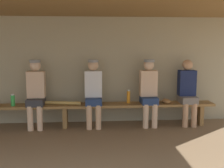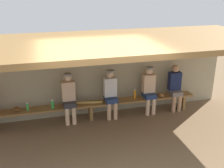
% 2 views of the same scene
% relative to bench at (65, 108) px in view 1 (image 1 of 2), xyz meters
% --- Properties ---
extents(ground_plane, '(24.00, 24.00, 0.00)m').
position_rel_bench_xyz_m(ground_plane, '(0.00, -1.55, -0.39)').
color(ground_plane, brown).
extents(back_wall, '(8.00, 0.20, 2.20)m').
position_rel_bench_xyz_m(back_wall, '(0.00, 0.45, 0.71)').
color(back_wall, tan).
rests_on(back_wall, ground).
extents(dugout_roof, '(8.00, 2.80, 0.12)m').
position_rel_bench_xyz_m(dugout_roof, '(0.00, -0.85, 1.87)').
color(dugout_roof, olive).
rests_on(dugout_roof, back_wall).
extents(bench, '(6.00, 0.36, 0.46)m').
position_rel_bench_xyz_m(bench, '(0.00, 0.00, 0.00)').
color(bench, olive).
rests_on(bench, ground).
extents(player_with_sunglasses, '(0.34, 0.42, 1.34)m').
position_rel_bench_xyz_m(player_with_sunglasses, '(1.68, 0.00, 0.36)').
color(player_with_sunglasses, navy).
rests_on(player_with_sunglasses, ground).
extents(player_shirtless_tan, '(0.34, 0.42, 1.34)m').
position_rel_bench_xyz_m(player_shirtless_tan, '(-0.56, 0.00, 0.36)').
color(player_shirtless_tan, '#333338').
rests_on(player_shirtless_tan, ground).
extents(player_near_post, '(0.34, 0.42, 1.34)m').
position_rel_bench_xyz_m(player_near_post, '(0.57, 0.00, 0.36)').
color(player_near_post, navy).
rests_on(player_near_post, ground).
extents(player_middle, '(0.34, 0.42, 1.34)m').
position_rel_bench_xyz_m(player_middle, '(2.48, 0.00, 0.34)').
color(player_middle, slate).
rests_on(player_middle, ground).
extents(water_bottle_orange, '(0.08, 0.08, 0.23)m').
position_rel_bench_xyz_m(water_bottle_orange, '(-0.99, -0.04, 0.18)').
color(water_bottle_orange, green).
rests_on(water_bottle_orange, bench).
extents(water_bottle_green, '(0.07, 0.07, 0.27)m').
position_rel_bench_xyz_m(water_bottle_green, '(1.27, 0.05, 0.20)').
color(water_bottle_green, orange).
rests_on(water_bottle_green, bench).
extents(baseball_glove_worn, '(0.20, 0.26, 0.09)m').
position_rel_bench_xyz_m(baseball_glove_worn, '(2.03, -0.04, 0.12)').
color(baseball_glove_worn, olive).
rests_on(baseball_glove_worn, bench).
extents(baseball_bat, '(0.78, 0.19, 0.07)m').
position_rel_bench_xyz_m(baseball_bat, '(-0.06, -0.00, 0.11)').
color(baseball_bat, tan).
rests_on(baseball_bat, bench).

